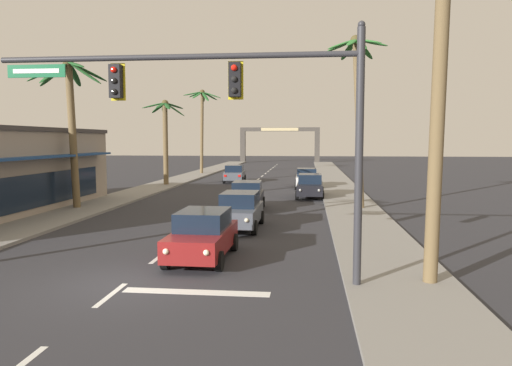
{
  "coord_description": "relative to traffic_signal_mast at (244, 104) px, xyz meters",
  "views": [
    {
      "loc": [
        5.17,
        -13.04,
        4.09
      ],
      "look_at": [
        2.89,
        8.0,
        2.2
      ],
      "focal_mm": 33.89,
      "sensor_mm": 36.0,
      "label": 1
    }
  ],
  "objects": [
    {
      "name": "ground_plane",
      "position": [
        -3.4,
        -0.15,
        -5.06
      ],
      "size": [
        220.0,
        220.0,
        0.0
      ],
      "primitive_type": "plane",
      "color": "#2D2D33"
    },
    {
      "name": "sidewalk_right",
      "position": [
        4.4,
        19.85,
        -4.99
      ],
      "size": [
        3.2,
        110.0,
        0.14
      ],
      "primitive_type": "cube",
      "color": "gray",
      "rests_on": "ground"
    },
    {
      "name": "sidewalk_left",
      "position": [
        -11.2,
        19.85,
        -4.99
      ],
      "size": [
        3.2,
        110.0,
        0.14
      ],
      "primitive_type": "cube",
      "color": "gray",
      "rests_on": "ground"
    },
    {
      "name": "lane_markings",
      "position": [
        -2.94,
        19.03,
        -5.05
      ],
      "size": [
        4.28,
        86.71,
        0.01
      ],
      "color": "silver",
      "rests_on": "ground"
    },
    {
      "name": "traffic_signal_mast",
      "position": [
        0.0,
        0.0,
        0.0
      ],
      "size": [
        10.2,
        0.41,
        7.21
      ],
      "color": "#2D2D33",
      "rests_on": "ground"
    },
    {
      "name": "sedan_lead_at_stop_bar",
      "position": [
        -1.81,
        2.85,
        -4.21
      ],
      "size": [
        1.99,
        4.47,
        1.68
      ],
      "color": "maroon",
      "rests_on": "ground"
    },
    {
      "name": "sedan_third_in_queue",
      "position": [
        -1.36,
        8.71,
        -4.21
      ],
      "size": [
        1.98,
        4.46,
        1.68
      ],
      "color": "#4C515B",
      "rests_on": "ground"
    },
    {
      "name": "sedan_fifth_in_queue",
      "position": [
        -1.76,
        14.56,
        -4.21
      ],
      "size": [
        2.11,
        4.51,
        1.68
      ],
      "color": "black",
      "rests_on": "ground"
    },
    {
      "name": "sedan_oncoming_far",
      "position": [
        -5.3,
        32.91,
        -4.21
      ],
      "size": [
        2.12,
        4.52,
        1.68
      ],
      "color": "#4C515B",
      "rests_on": "ground"
    },
    {
      "name": "sedan_parked_nearest_kerb",
      "position": [
        1.92,
        21.08,
        -4.21
      ],
      "size": [
        2.01,
        4.47,
        1.68
      ],
      "color": "black",
      "rests_on": "ground"
    },
    {
      "name": "sedan_parked_mid_kerb",
      "position": [
        1.65,
        27.97,
        -4.21
      ],
      "size": [
        1.98,
        4.46,
        1.68
      ],
      "color": "silver",
      "rests_on": "ground"
    },
    {
      "name": "palm_left_second",
      "position": [
        -11.92,
        13.68,
        0.86
      ],
      "size": [
        4.35,
        4.35,
        8.8
      ],
      "color": "brown",
      "rests_on": "ground"
    },
    {
      "name": "palm_left_third",
      "position": [
        -10.83,
        28.58,
        0.05
      ],
      "size": [
        3.66,
        3.97,
        7.61
      ],
      "color": "brown",
      "rests_on": "ground"
    },
    {
      "name": "palm_left_farthest",
      "position": [
        -10.81,
        43.48,
        1.94
      ],
      "size": [
        4.4,
        4.42,
        10.02
      ],
      "color": "brown",
      "rests_on": "ground"
    },
    {
      "name": "palm_right_nearest",
      "position": [
        5.27,
        0.44,
        1.82
      ],
      "size": [
        3.38,
        3.46,
        10.25
      ],
      "color": "brown",
      "rests_on": "ground"
    },
    {
      "name": "palm_right_second",
      "position": [
        4.53,
        15.31,
        2.13
      ],
      "size": [
        3.54,
        3.41,
        10.04
      ],
      "color": "brown",
      "rests_on": "ground"
    },
    {
      "name": "town_gateway_arch",
      "position": [
        -3.4,
        74.63,
        -0.93
      ],
      "size": [
        14.41,
        0.9,
        6.36
      ],
      "color": "#423D38",
      "rests_on": "ground"
    }
  ]
}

